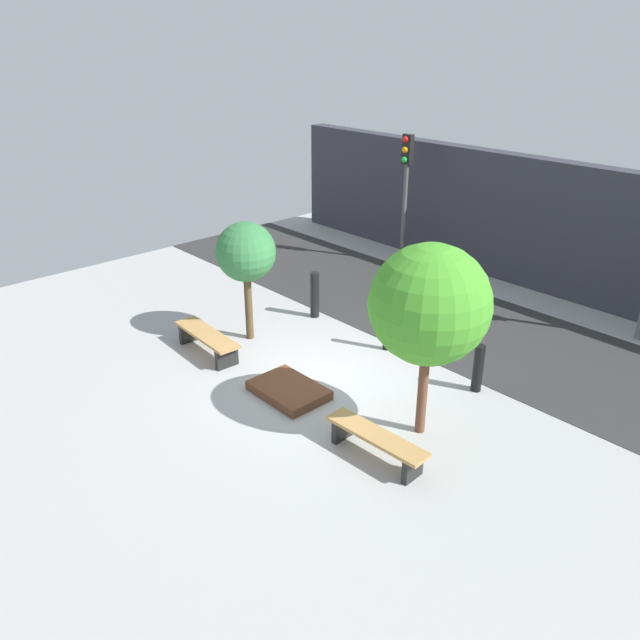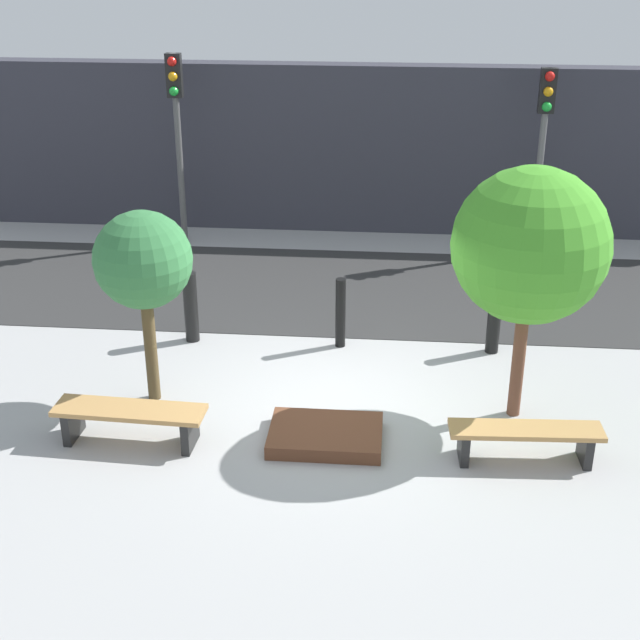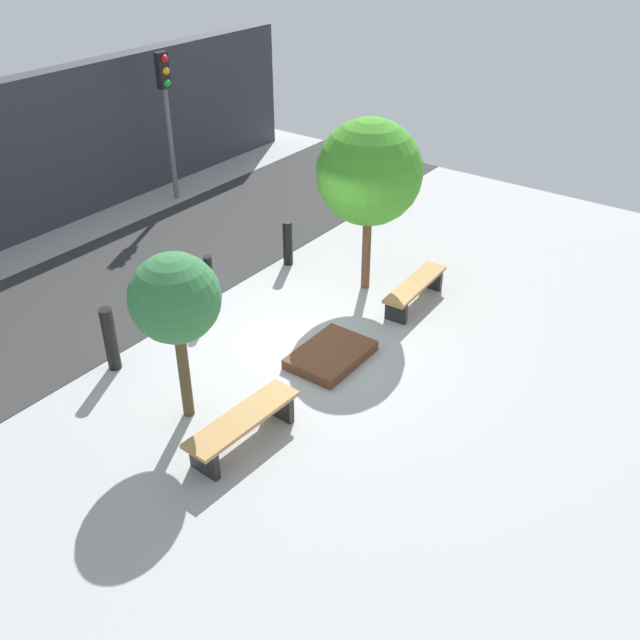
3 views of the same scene
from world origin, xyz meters
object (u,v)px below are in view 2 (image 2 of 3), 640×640
bench_left (130,417)px  bollard_left (340,313)px  bollard_far_left (191,307)px  bench_right (525,437)px  traffic_light_west (177,115)px  tree_behind_left_bench (143,262)px  tree_behind_right_bench (530,246)px  traffic_light_mid_west (544,128)px  bollard_center (494,323)px  planter_bed (326,435)px

bench_left → bollard_left: (2.33, 2.83, 0.20)m
bollard_left → bollard_far_left: bearing=180.0°
bench_right → bollard_far_left: bearing=145.3°
bench_right → bench_left: bearing=177.2°
bollard_far_left → bollard_left: (2.21, 0.00, -0.01)m
bollard_left → traffic_light_west: 5.77m
tree_behind_left_bench → tree_behind_right_bench: size_ratio=0.80×
traffic_light_mid_west → bench_left: bearing=-128.3°
bollard_far_left → bollard_center: bollard_far_left is taller
bollard_left → traffic_light_mid_west: 5.74m
traffic_light_west → bench_left: bearing=-82.1°
tree_behind_right_bench → traffic_light_west: size_ratio=0.91×
bench_left → bench_right: bench_left is taller
bench_left → bollard_left: bearing=53.3°
bench_right → bollard_left: bearing=126.7°
bollard_left → traffic_light_west: size_ratio=0.30×
planter_bed → traffic_light_mid_west: size_ratio=0.40×
bollard_left → traffic_light_west: (-3.32, 4.31, 1.92)m
bollard_center → traffic_light_mid_west: size_ratio=0.27×
traffic_light_mid_west → bench_right: bearing=-97.9°
planter_bed → traffic_light_west: bearing=115.5°
bench_left → traffic_light_mid_west: 9.32m
bollard_far_left → planter_bed: bearing=-50.0°
bench_right → tree_behind_left_bench: 5.04m
bollard_left → tree_behind_left_bench: bearing=-142.9°
bench_left → bollard_far_left: (0.12, 2.83, 0.20)m
planter_bed → tree_behind_right_bench: (2.33, 0.87, 2.18)m
tree_behind_right_bench → planter_bed: bearing=-159.6°
bench_left → tree_behind_left_bench: 1.91m
bench_right → tree_behind_right_bench: tree_behind_right_bench is taller
bench_right → planter_bed: size_ratio=1.31×
bench_left → planter_bed: (2.33, 0.20, -0.25)m
traffic_light_mid_west → bollard_center: bearing=-104.4°
bench_left → bollard_far_left: bollard_far_left is taller
bench_left → traffic_light_mid_west: bearing=54.5°
bollard_center → bollard_far_left: bearing=180.0°
bench_left → tree_behind_right_bench: (4.66, 1.07, 1.93)m
planter_bed → traffic_light_west: size_ratio=0.38×
bench_right → traffic_light_mid_west: size_ratio=0.53×
tree_behind_right_bench → bollard_far_left: size_ratio=2.99×
traffic_light_west → bench_right: bearing=-51.7°
tree_behind_left_bench → bollard_center: tree_behind_left_bench is taller
planter_bed → tree_behind_right_bench: size_ratio=0.42×
traffic_light_mid_west → bollard_far_left: bearing=-142.0°
bench_left → tree_behind_left_bench: tree_behind_left_bench is taller
bench_right → bollard_left: bollard_left is taller
traffic_light_mid_west → tree_behind_right_bench: bearing=-99.2°
bollard_center → traffic_light_west: traffic_light_west is taller
tree_behind_right_bench → traffic_light_west: traffic_light_west is taller
tree_behind_right_bench → traffic_light_mid_west: (0.99, 6.08, 0.08)m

